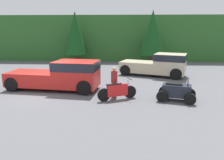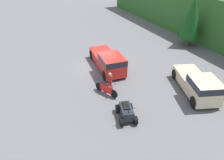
% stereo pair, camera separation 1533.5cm
% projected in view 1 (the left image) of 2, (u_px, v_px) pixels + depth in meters
% --- Properties ---
extents(ground_plane, '(80.00, 80.00, 0.00)m').
position_uv_depth(ground_plane, '(49.00, 91.00, 13.54)').
color(ground_plane, '#5B5B60').
extents(hillside_backdrop, '(44.00, 6.00, 5.35)m').
position_uv_depth(hillside_backdrop, '(88.00, 38.00, 28.49)').
color(hillside_backdrop, '#2D6028').
rests_on(hillside_backdrop, ground_plane).
extents(tree_left, '(2.49, 2.49, 5.66)m').
position_uv_depth(tree_left, '(75.00, 33.00, 24.00)').
color(tree_left, brown).
rests_on(tree_left, ground_plane).
extents(tree_mid_left, '(2.54, 2.54, 5.77)m').
position_uv_depth(tree_mid_left, '(152.00, 33.00, 23.32)').
color(tree_mid_left, brown).
rests_on(tree_mid_left, ground_plane).
extents(pickup_truck_red, '(5.98, 2.70, 1.86)m').
position_uv_depth(pickup_truck_red, '(62.00, 75.00, 13.72)').
color(pickup_truck_red, red).
rests_on(pickup_truck_red, ground_plane).
extents(pickup_truck_second, '(5.58, 3.66, 1.86)m').
position_uv_depth(pickup_truck_second, '(159.00, 64.00, 17.80)').
color(pickup_truck_second, beige).
rests_on(pickup_truck_second, ground_plane).
extents(dirt_bike, '(2.10, 1.08, 1.13)m').
position_uv_depth(dirt_bike, '(117.00, 91.00, 11.85)').
color(dirt_bike, black).
rests_on(dirt_bike, ground_plane).
extents(quad_atv, '(2.24, 1.68, 1.25)m').
position_uv_depth(quad_atv, '(176.00, 92.00, 11.72)').
color(quad_atv, black).
rests_on(quad_atv, ground_plane).
extents(rider_person, '(0.49, 0.49, 1.75)m').
position_uv_depth(rider_person, '(114.00, 81.00, 12.15)').
color(rider_person, brown).
rests_on(rider_person, ground_plane).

